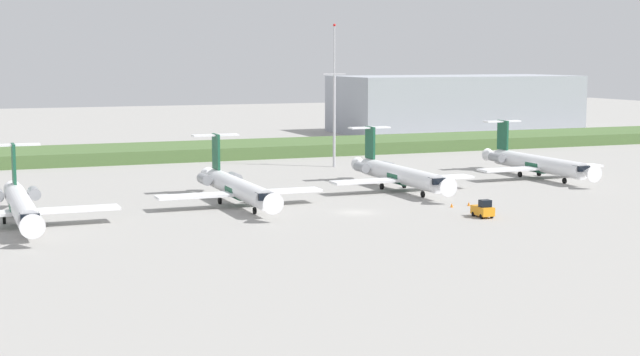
% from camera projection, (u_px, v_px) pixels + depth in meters
% --- Properties ---
extents(ground_plane, '(500.00, 500.00, 0.00)m').
position_uv_depth(ground_plane, '(281.00, 184.00, 151.95)').
color(ground_plane, '#9E9B96').
extents(grass_berm, '(320.00, 20.00, 2.46)m').
position_uv_depth(grass_berm, '(207.00, 150.00, 194.01)').
color(grass_berm, '#4C6B38').
rests_on(grass_berm, ground).
extents(regional_jet_nearest, '(22.81, 31.00, 9.00)m').
position_uv_depth(regional_jet_nearest, '(21.00, 205.00, 114.42)').
color(regional_jet_nearest, white).
rests_on(regional_jet_nearest, ground).
extents(regional_jet_second, '(22.81, 31.00, 9.00)m').
position_uv_depth(regional_jet_second, '(237.00, 187.00, 130.01)').
color(regional_jet_second, white).
rests_on(regional_jet_second, ground).
extents(regional_jet_third, '(22.81, 31.00, 9.00)m').
position_uv_depth(regional_jet_third, '(398.00, 174.00, 144.64)').
color(regional_jet_third, white).
rests_on(regional_jet_third, ground).
extents(regional_jet_fourth, '(22.81, 31.00, 9.00)m').
position_uv_depth(regional_jet_fourth, '(536.00, 163.00, 159.65)').
color(regional_jet_fourth, white).
rests_on(regional_jet_fourth, ground).
extents(antenna_mast, '(4.40, 0.50, 26.11)m').
position_uv_depth(antenna_mast, '(334.00, 108.00, 174.43)').
color(antenna_mast, '#B2B2B7').
rests_on(antenna_mast, ground).
extents(distant_hangar, '(64.81, 28.40, 15.07)m').
position_uv_depth(distant_hangar, '(455.00, 104.00, 258.53)').
color(distant_hangar, '#9EA3AD').
rests_on(distant_hangar, ground).
extents(baggage_tug, '(1.72, 3.20, 2.30)m').
position_uv_depth(baggage_tug, '(483.00, 210.00, 120.33)').
color(baggage_tug, orange).
rests_on(baggage_tug, ground).
extents(safety_cone_front_marker, '(0.44, 0.44, 0.55)m').
position_uv_depth(safety_cone_front_marker, '(452.00, 205.00, 128.44)').
color(safety_cone_front_marker, orange).
rests_on(safety_cone_front_marker, ground).
extents(safety_cone_mid_marker, '(0.44, 0.44, 0.55)m').
position_uv_depth(safety_cone_mid_marker, '(469.00, 204.00, 129.68)').
color(safety_cone_mid_marker, orange).
rests_on(safety_cone_mid_marker, ground).
extents(safety_cone_rear_marker, '(0.44, 0.44, 0.55)m').
position_uv_depth(safety_cone_rear_marker, '(484.00, 202.00, 131.13)').
color(safety_cone_rear_marker, orange).
rests_on(safety_cone_rear_marker, ground).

